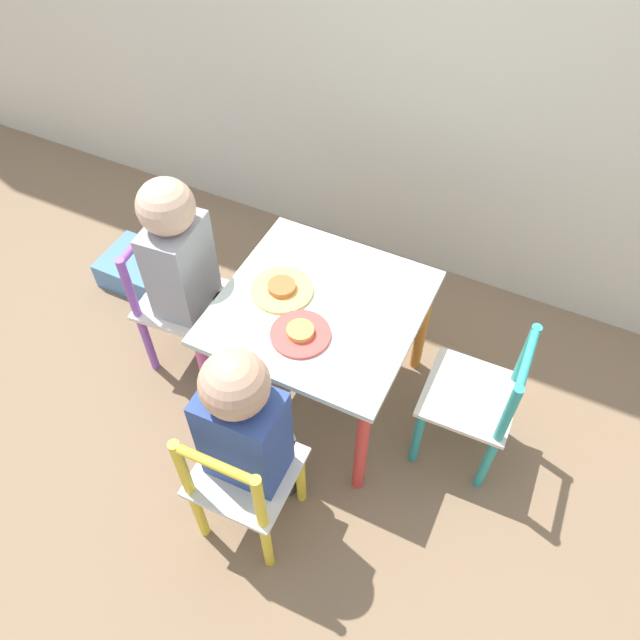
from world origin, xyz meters
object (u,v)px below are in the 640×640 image
(chair_teal, at_px, (477,402))
(plate_left, at_px, (282,289))
(chair_purple, at_px, (179,303))
(child_front, at_px, (247,428))
(kids_table, at_px, (320,320))
(chair_yellow, at_px, (243,482))
(storage_bin, at_px, (141,269))
(plate_front, at_px, (300,333))
(child_left, at_px, (185,265))

(chair_teal, xyz_separation_m, plate_left, (-0.62, -0.01, 0.20))
(chair_purple, relative_size, child_front, 0.71)
(chair_teal, xyz_separation_m, child_front, (-0.49, -0.45, 0.19))
(kids_table, height_order, chair_yellow, chair_yellow)
(storage_bin, bearing_deg, chair_teal, -6.76)
(plate_front, bearing_deg, chair_teal, 15.45)
(kids_table, distance_m, chair_teal, 0.51)
(chair_purple, height_order, child_left, child_left)
(plate_left, bearing_deg, child_front, -72.74)
(kids_table, bearing_deg, child_left, -174.88)
(plate_front, height_order, storage_bin, plate_front)
(chair_teal, distance_m, storage_bin, 1.39)
(plate_left, bearing_deg, plate_front, -45.00)
(chair_purple, distance_m, child_left, 0.21)
(chair_teal, relative_size, child_left, 0.69)
(chair_purple, relative_size, storage_bin, 1.90)
(chair_yellow, distance_m, chair_teal, 0.71)
(kids_table, bearing_deg, child_front, -88.38)
(child_front, bearing_deg, plate_front, -89.36)
(plate_front, bearing_deg, chair_yellow, -87.85)
(chair_purple, bearing_deg, child_front, -132.78)
(plate_front, bearing_deg, chair_purple, 170.96)
(plate_front, relative_size, storage_bin, 0.61)
(chair_teal, relative_size, storage_bin, 1.90)
(chair_teal, xyz_separation_m, child_left, (-0.93, -0.05, 0.20))
(chair_yellow, relative_size, plate_front, 3.13)
(kids_table, relative_size, child_left, 0.74)
(chair_teal, bearing_deg, chair_yellow, -45.01)
(chair_purple, height_order, chair_yellow, same)
(child_front, bearing_deg, plate_left, -74.36)
(chair_purple, xyz_separation_m, chair_yellow, (0.51, -0.45, 0.00))
(chair_purple, bearing_deg, chair_yellow, -136.75)
(plate_front, bearing_deg, child_front, -87.74)
(child_left, height_order, plate_left, child_left)
(plate_front, bearing_deg, child_left, 169.06)
(chair_purple, bearing_deg, plate_left, -88.32)
(kids_table, relative_size, child_front, 0.76)
(chair_purple, height_order, chair_teal, same)
(chair_yellow, height_order, plate_left, chair_yellow)
(kids_table, distance_m, plate_front, 0.15)
(chair_teal, bearing_deg, child_front, -48.74)
(plate_left, relative_size, plate_front, 1.09)
(kids_table, height_order, plate_front, plate_front)
(child_front, xyz_separation_m, plate_front, (-0.01, 0.31, 0.01))
(chair_teal, distance_m, plate_left, 0.65)
(kids_table, bearing_deg, plate_front, -90.00)
(child_front, relative_size, plate_left, 4.07)
(chair_yellow, height_order, child_left, child_left)
(chair_teal, height_order, plate_left, chair_teal)
(chair_purple, height_order, plate_left, chair_purple)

